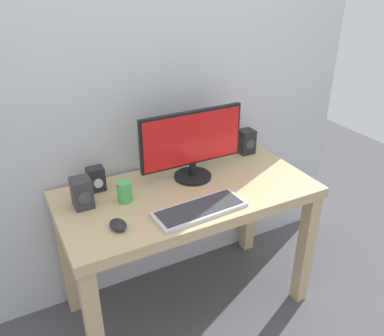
{
  "coord_description": "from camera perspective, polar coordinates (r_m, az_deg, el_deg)",
  "views": [
    {
      "loc": [
        -0.8,
        -1.58,
        1.82
      ],
      "look_at": [
        0.03,
        0.0,
        0.9
      ],
      "focal_mm": 37.57,
      "sensor_mm": 36.0,
      "label": 1
    }
  ],
  "objects": [
    {
      "name": "coffee_mug",
      "position": [
        1.97,
        -9.55,
        -3.3
      ],
      "size": [
        0.07,
        0.07,
        0.11
      ],
      "primitive_type": "cylinder",
      "color": "#4CB259",
      "rests_on": "desk"
    },
    {
      "name": "monitor",
      "position": [
        2.09,
        -0.0,
        3.56
      ],
      "size": [
        0.57,
        0.2,
        0.37
      ],
      "color": "black",
      "rests_on": "desk"
    },
    {
      "name": "wall_back",
      "position": [
        2.13,
        -5.45,
        18.56
      ],
      "size": [
        2.56,
        0.04,
        3.0
      ],
      "primitive_type": "cube",
      "color": "silver",
      "rests_on": "ground_plane"
    },
    {
      "name": "audio_controller",
      "position": [
        2.08,
        -13.46,
        -1.54
      ],
      "size": [
        0.08,
        0.08,
        0.13
      ],
      "color": "#232328",
      "rests_on": "desk"
    },
    {
      "name": "speaker_left",
      "position": [
        1.96,
        -15.35,
        -3.42
      ],
      "size": [
        0.09,
        0.1,
        0.15
      ],
      "color": "#333338",
      "rests_on": "desk"
    },
    {
      "name": "ground_plane",
      "position": [
        2.54,
        -0.54,
        -18.4
      ],
      "size": [
        6.0,
        6.0,
        0.0
      ],
      "primitive_type": "plane",
      "color": "#4C4C51"
    },
    {
      "name": "speaker_right",
      "position": [
        2.45,
        7.7,
        3.74
      ],
      "size": [
        0.09,
        0.09,
        0.15
      ],
      "color": "#232328",
      "rests_on": "desk"
    },
    {
      "name": "mouse",
      "position": [
        1.8,
        -10.46,
        -7.93
      ],
      "size": [
        0.08,
        0.1,
        0.04
      ],
      "primitive_type": "ellipsoid",
      "rotation": [
        0.0,
        0.0,
        0.13
      ],
      "color": "#232328",
      "rests_on": "desk"
    },
    {
      "name": "keyboard_primary",
      "position": [
        1.88,
        1.08,
        -5.9
      ],
      "size": [
        0.45,
        0.19,
        0.02
      ],
      "color": "silver",
      "rests_on": "desk"
    },
    {
      "name": "desk",
      "position": [
        2.12,
        -0.61,
        -5.88
      ],
      "size": [
        1.31,
        0.65,
        0.78
      ],
      "color": "tan",
      "rests_on": "ground_plane"
    }
  ]
}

